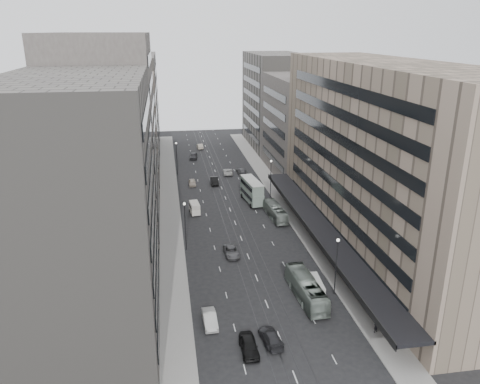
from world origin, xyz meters
TOP-DOWN VIEW (x-y plane):
  - ground at (0.00, 0.00)m, footprint 220.00×220.00m
  - sidewalk_right at (12.00, 37.50)m, footprint 4.00×125.00m
  - sidewalk_left at (-12.00, 37.50)m, footprint 4.00×125.00m
  - department_store at (21.45, 8.00)m, footprint 19.20×60.00m
  - building_right_mid at (21.50, 52.00)m, footprint 15.00×28.00m
  - building_right_far at (21.50, 82.00)m, footprint 15.00×32.00m
  - building_left_a at (-21.50, -8.00)m, footprint 15.00×28.00m
  - building_left_b at (-21.50, 19.00)m, footprint 15.00×26.00m
  - building_left_c at (-21.50, 46.00)m, footprint 15.00×28.00m
  - building_left_d at (-21.50, 79.00)m, footprint 15.00×38.00m
  - lamp_right_near at (9.70, -5.00)m, footprint 0.44×0.44m
  - lamp_right_far at (9.70, 35.00)m, footprint 0.44×0.44m
  - lamp_left_near at (-9.70, 12.00)m, footprint 0.44×0.44m
  - lamp_left_far at (-9.70, 55.00)m, footprint 0.44×0.44m
  - bus_near at (5.47, -5.59)m, footprint 3.15×11.19m
  - bus_far at (7.97, 23.10)m, footprint 2.86×9.79m
  - double_decker at (5.11, 32.46)m, footprint 3.67×9.23m
  - vw_microbus at (6.52, -5.49)m, footprint 2.52×5.03m
  - panel_van at (-7.20, 27.75)m, footprint 2.13×3.87m
  - sedan_0 at (-4.05, -15.21)m, footprint 1.90×4.70m
  - sedan_1 at (-7.88, -9.31)m, footprint 1.75×4.63m
  - sedan_2 at (-2.59, 8.80)m, footprint 2.38×4.92m
  - sedan_3 at (-1.25, -13.98)m, footprint 2.54×5.03m
  - sedan_4 at (-6.54, 45.91)m, footprint 1.70×4.12m
  - sedan_5 at (-1.33, 46.05)m, footprint 1.95×5.08m
  - sedan_6 at (2.90, 53.44)m, footprint 2.80×5.18m
  - sedan_7 at (6.36, 53.08)m, footprint 2.36×5.22m
  - sedan_8 at (-4.65, 69.86)m, footprint 2.62×5.14m
  - sedan_9 at (-1.94, 81.72)m, footprint 1.90×4.69m
  - pedestrian at (11.50, -14.24)m, footprint 0.76×0.65m

SIDE VIEW (x-z plane):
  - ground at x=0.00m, z-range 0.00..0.00m
  - sidewalk_right at x=12.00m, z-range 0.00..0.15m
  - sidewalk_left at x=-12.00m, z-range 0.00..0.15m
  - sedan_2 at x=-2.59m, z-range 0.00..1.35m
  - sedan_6 at x=2.90m, z-range 0.00..1.38m
  - sedan_4 at x=-6.54m, z-range 0.00..1.40m
  - sedan_3 at x=-1.25m, z-range 0.00..1.40m
  - sedan_7 at x=6.36m, z-range 0.00..1.48m
  - sedan_1 at x=-7.88m, z-range 0.00..1.51m
  - sedan_9 at x=-1.94m, z-range 0.00..1.51m
  - sedan_0 at x=-4.05m, z-range 0.00..1.60m
  - sedan_5 at x=-1.33m, z-range 0.00..1.65m
  - sedan_8 at x=-4.65m, z-range 0.00..1.68m
  - pedestrian at x=11.50m, z-range 0.15..1.90m
  - panel_van at x=-7.20m, z-range 0.12..2.47m
  - bus_far at x=7.97m, z-range 0.00..2.69m
  - vw_microbus at x=6.52m, z-range 0.15..2.79m
  - bus_near at x=5.47m, z-range 0.00..3.09m
  - double_decker at x=5.11m, z-range 0.19..5.11m
  - lamp_right_near at x=9.70m, z-range 1.04..9.36m
  - lamp_right_far at x=9.70m, z-range 1.04..9.36m
  - lamp_left_near at x=-9.70m, z-range 1.04..9.36m
  - lamp_left_far at x=-9.70m, z-range 1.04..9.36m
  - building_right_mid at x=21.50m, z-range 0.00..24.00m
  - building_left_c at x=-21.50m, z-range 0.00..25.00m
  - building_right_far at x=21.50m, z-range 0.00..28.00m
  - building_left_d at x=-21.50m, z-range 0.00..28.00m
  - department_store at x=21.45m, z-range -0.05..29.95m
  - building_left_a at x=-21.50m, z-range 0.00..30.00m
  - building_left_b at x=-21.50m, z-range 0.00..34.00m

